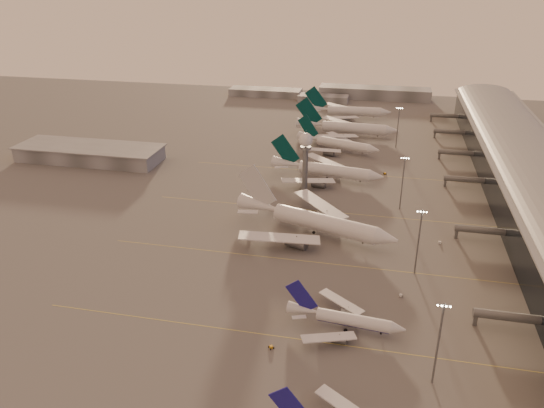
# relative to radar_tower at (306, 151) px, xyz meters

# --- Properties ---
(ground) EXTENTS (700.00, 700.00, 0.00)m
(ground) POSITION_rel_radar_tower_xyz_m (-5.00, -120.00, -20.95)
(ground) COLOR #5B5959
(ground) RESTS_ON ground
(taxiway_markings) EXTENTS (180.00, 185.25, 0.02)m
(taxiway_markings) POSITION_rel_radar_tower_xyz_m (25.00, -64.00, -20.94)
(taxiway_markings) COLOR gold
(taxiway_markings) RESTS_ON ground
(terminal) EXTENTS (57.00, 362.00, 23.04)m
(terminal) POSITION_rel_radar_tower_xyz_m (102.88, -9.91, -10.43)
(terminal) COLOR black
(terminal) RESTS_ON ground
(hangar) EXTENTS (82.00, 27.00, 8.50)m
(hangar) POSITION_rel_radar_tower_xyz_m (-125.00, 20.00, -16.63)
(hangar) COLOR #5A5D61
(hangar) RESTS_ON ground
(radar_tower) EXTENTS (6.40, 6.40, 31.10)m
(radar_tower) POSITION_rel_radar_tower_xyz_m (0.00, 0.00, 0.00)
(radar_tower) COLOR slate
(radar_tower) RESTS_ON ground
(mast_a) EXTENTS (3.60, 0.56, 25.00)m
(mast_a) POSITION_rel_radar_tower_xyz_m (53.00, -120.00, -7.21)
(mast_a) COLOR slate
(mast_a) RESTS_ON ground
(mast_b) EXTENTS (3.60, 0.56, 25.00)m
(mast_b) POSITION_rel_radar_tower_xyz_m (50.00, -65.00, -7.21)
(mast_b) COLOR slate
(mast_b) RESTS_ON ground
(mast_c) EXTENTS (3.60, 0.56, 25.00)m
(mast_c) POSITION_rel_radar_tower_xyz_m (45.00, -10.00, -7.21)
(mast_c) COLOR slate
(mast_c) RESTS_ON ground
(mast_d) EXTENTS (3.60, 0.56, 25.00)m
(mast_d) POSITION_rel_radar_tower_xyz_m (43.00, 80.00, -7.21)
(mast_d) COLOR slate
(mast_d) RESTS_ON ground
(distant_horizon) EXTENTS (165.00, 37.50, 9.00)m
(distant_horizon) POSITION_rel_radar_tower_xyz_m (-2.38, 205.14, -17.06)
(distant_horizon) COLOR #5A5D61
(distant_horizon) RESTS_ON ground
(narrowbody_mid) EXTENTS (36.58, 29.08, 14.30)m
(narrowbody_mid) POSITION_rel_radar_tower_xyz_m (28.43, -102.13, -18.05)
(narrowbody_mid) COLOR silver
(narrowbody_mid) RESTS_ON ground
(widebody_white) EXTENTS (68.78, 54.25, 25.06)m
(widebody_white) POSITION_rel_radar_tower_xyz_m (10.73, -42.74, -16.60)
(widebody_white) COLOR silver
(widebody_white) RESTS_ON ground
(greentail_a) EXTENTS (59.15, 47.42, 21.60)m
(greentail_a) POSITION_rel_radar_tower_xyz_m (8.35, 18.86, -17.13)
(greentail_a) COLOR silver
(greentail_a) RESTS_ON ground
(greentail_b) EXTENTS (50.86, 40.37, 19.27)m
(greentail_b) POSITION_rel_radar_tower_xyz_m (9.27, 66.11, -17.54)
(greentail_b) COLOR silver
(greentail_b) RESTS_ON ground
(greentail_c) EXTENTS (66.04, 53.28, 23.98)m
(greentail_c) POSITION_rel_radar_tower_xyz_m (11.98, 96.95, -16.71)
(greentail_c) COLOR silver
(greentail_c) RESTS_ON ground
(greentail_d) EXTENTS (61.63, 49.68, 22.37)m
(greentail_d) POSITION_rel_radar_tower_xyz_m (9.09, 141.66, -17.00)
(greentail_d) COLOR silver
(greentail_d) RESTS_ON ground
(gsv_tug_mid) EXTENTS (3.31, 3.48, 0.86)m
(gsv_tug_mid) POSITION_rel_radar_tower_xyz_m (8.78, -115.79, -20.51)
(gsv_tug_mid) COLOR orange
(gsv_tug_mid) RESTS_ON ground
(gsv_truck_b) EXTENTS (5.19, 2.96, 1.98)m
(gsv_truck_b) POSITION_rel_radar_tower_xyz_m (45.51, -81.41, -19.94)
(gsv_truck_b) COLOR silver
(gsv_truck_b) RESTS_ON ground
(gsv_truck_c) EXTENTS (5.54, 5.17, 2.26)m
(gsv_truck_c) POSITION_rel_radar_tower_xyz_m (-13.63, -52.72, -19.80)
(gsv_truck_c) COLOR orange
(gsv_truck_c) RESTS_ON ground
(gsv_catering_b) EXTENTS (4.87, 2.76, 3.78)m
(gsv_catering_b) POSITION_rel_radar_tower_xyz_m (60.49, -40.26, -19.06)
(gsv_catering_b) COLOR silver
(gsv_catering_b) RESTS_ON ground
(gsv_tug_far) EXTENTS (3.40, 3.71, 0.91)m
(gsv_tug_far) POSITION_rel_radar_tower_xyz_m (10.42, -10.29, -20.48)
(gsv_tug_far) COLOR silver
(gsv_tug_far) RESTS_ON ground
(gsv_truck_d) EXTENTS (3.84, 5.96, 2.26)m
(gsv_truck_d) POSITION_rel_radar_tower_xyz_m (-28.36, 3.13, -19.79)
(gsv_truck_d) COLOR silver
(gsv_truck_d) RESTS_ON ground
(gsv_tug_hangar) EXTENTS (3.65, 2.55, 0.96)m
(gsv_tug_hangar) POSITION_rel_radar_tower_xyz_m (37.56, 32.67, -20.45)
(gsv_tug_hangar) COLOR orange
(gsv_tug_hangar) RESTS_ON ground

